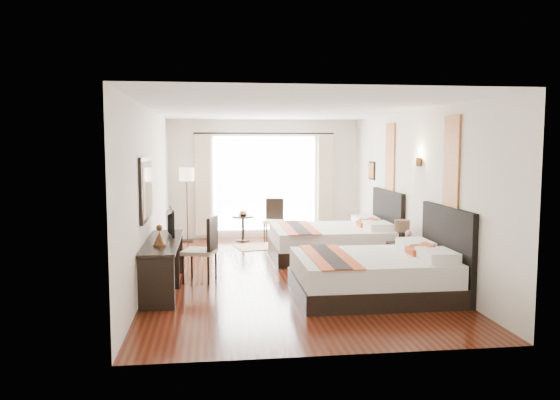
{
  "coord_description": "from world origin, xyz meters",
  "views": [
    {
      "loc": [
        -1.23,
        -9.16,
        2.19
      ],
      "look_at": [
        -0.06,
        0.26,
        1.24
      ],
      "focal_mm": 35.0,
      "sensor_mm": 36.0,
      "label": 1
    }
  ],
  "objects": [
    {
      "name": "floor_lamp",
      "position": [
        -1.81,
        3.38,
        1.43
      ],
      "size": [
        0.34,
        0.34,
        1.69
      ],
      "color": "black",
      "rests_on": "floor"
    },
    {
      "name": "window_chair",
      "position": [
        0.17,
        3.28,
        0.29
      ],
      "size": [
        0.54,
        0.54,
        0.96
      ],
      "rotation": [
        0.0,
        0.0,
        -1.81
      ],
      "color": "tan",
      "rests_on": "floor"
    },
    {
      "name": "nightstand",
      "position": [
        1.98,
        -0.35,
        0.27
      ],
      "size": [
        0.45,
        0.55,
        0.53
      ],
      "primitive_type": "cube",
      "color": "black",
      "rests_on": "floor"
    },
    {
      "name": "drape_left",
      "position": [
        -1.45,
        3.63,
        1.28
      ],
      "size": [
        0.35,
        0.14,
        2.35
      ],
      "primitive_type": "cube",
      "color": "beige",
      "rests_on": "floor"
    },
    {
      "name": "side_table",
      "position": [
        -0.54,
        3.27,
        0.29
      ],
      "size": [
        0.51,
        0.51,
        0.58
      ],
      "primitive_type": "cylinder",
      "color": "black",
      "rests_on": "floor"
    },
    {
      "name": "wall_entry",
      "position": [
        0.0,
        -3.75,
        1.4
      ],
      "size": [
        4.5,
        0.01,
        2.8
      ],
      "primitive_type": "cube",
      "color": "silver",
      "rests_on": "floor"
    },
    {
      "name": "wall_window",
      "position": [
        0.0,
        3.75,
        1.4
      ],
      "size": [
        4.5,
        0.01,
        2.8
      ],
      "primitive_type": "cube",
      "color": "silver",
      "rests_on": "floor"
    },
    {
      "name": "fruit_bowl",
      "position": [
        -0.54,
        3.26,
        0.61
      ],
      "size": [
        0.27,
        0.27,
        0.06
      ],
      "primitive_type": "imported",
      "rotation": [
        0.0,
        0.0,
        -0.19
      ],
      "color": "#482F19",
      "rests_on": "side_table"
    },
    {
      "name": "wall_headboard",
      "position": [
        2.25,
        0.0,
        1.4
      ],
      "size": [
        0.01,
        7.5,
        2.8
      ],
      "primitive_type": "cube",
      "color": "silver",
      "rests_on": "floor"
    },
    {
      "name": "vase",
      "position": [
        2.01,
        -0.52,
        0.57
      ],
      "size": [
        0.18,
        0.18,
        0.15
      ],
      "primitive_type": "imported",
      "rotation": [
        0.0,
        0.0,
        0.34
      ],
      "color": "black",
      "rests_on": "nightstand"
    },
    {
      "name": "desk_chair",
      "position": [
        -1.43,
        -0.4,
        0.32
      ],
      "size": [
        0.61,
        0.61,
        1.05
      ],
      "rotation": [
        0.0,
        0.0,
        2.85
      ],
      "color": "tan",
      "rests_on": "floor"
    },
    {
      "name": "floor",
      "position": [
        0.0,
        0.0,
        -0.01
      ],
      "size": [
        4.5,
        7.5,
        0.01
      ],
      "primitive_type": "cube",
      "color": "#3D0F0B",
      "rests_on": "ground"
    },
    {
      "name": "mirror_frame",
      "position": [
        -2.22,
        -0.85,
        1.55
      ],
      "size": [
        0.04,
        1.25,
        0.95
      ],
      "primitive_type": "cube",
      "color": "black",
      "rests_on": "wall_desk"
    },
    {
      "name": "mirror_glass",
      "position": [
        -2.19,
        -0.85,
        1.55
      ],
      "size": [
        0.01,
        1.12,
        0.82
      ],
      "primitive_type": "cube",
      "color": "white",
      "rests_on": "mirror_frame"
    },
    {
      "name": "sheer_curtain",
      "position": [
        0.0,
        3.67,
        1.3
      ],
      "size": [
        2.3,
        0.02,
        2.1
      ],
      "primitive_type": "cube",
      "color": "white",
      "rests_on": "wall_window"
    },
    {
      "name": "jute_rug",
      "position": [
        -0.13,
        2.51,
        0.01
      ],
      "size": [
        1.37,
        1.07,
        0.01
      ],
      "primitive_type": "cube",
      "rotation": [
        0.0,
        0.0,
        0.21
      ],
      "color": "tan",
      "rests_on": "floor"
    },
    {
      "name": "ceiling",
      "position": [
        0.0,
        0.0,
        2.79
      ],
      "size": [
        4.5,
        7.5,
        0.02
      ],
      "primitive_type": "cube",
      "color": "white",
      "rests_on": "wall_headboard"
    },
    {
      "name": "art_panel_far",
      "position": [
        2.23,
        1.18,
        1.95
      ],
      "size": [
        0.03,
        0.5,
        1.35
      ],
      "primitive_type": "cube",
      "color": "maroon",
      "rests_on": "wall_headboard"
    },
    {
      "name": "wall_desk",
      "position": [
        -2.25,
        0.0,
        1.4
      ],
      "size": [
        0.01,
        7.5,
        2.8
      ],
      "primitive_type": "cube",
      "color": "silver",
      "rests_on": "floor"
    },
    {
      "name": "bronze_figurine",
      "position": [
        -1.99,
        -1.34,
        0.89
      ],
      "size": [
        0.22,
        0.22,
        0.28
      ],
      "primitive_type": null,
      "rotation": [
        0.0,
        0.0,
        0.25
      ],
      "color": "#452C18",
      "rests_on": "console_desk"
    },
    {
      "name": "bed_far",
      "position": [
        1.14,
        1.18,
        0.34
      ],
      "size": [
        2.33,
        1.82,
        1.32
      ],
      "color": "black",
      "rests_on": "floor"
    },
    {
      "name": "window_glass",
      "position": [
        0.0,
        3.73,
        1.3
      ],
      "size": [
        2.4,
        0.02,
        2.2
      ],
      "primitive_type": "cube",
      "color": "white",
      "rests_on": "wall_window"
    },
    {
      "name": "television",
      "position": [
        -1.97,
        -0.3,
        0.97
      ],
      "size": [
        0.2,
        0.75,
        0.43
      ],
      "primitive_type": "imported",
      "rotation": [
        0.0,
        0.0,
        1.71
      ],
      "color": "black",
      "rests_on": "console_desk"
    },
    {
      "name": "wall_sconce",
      "position": [
        2.19,
        -0.35,
        1.92
      ],
      "size": [
        0.1,
        0.14,
        0.14
      ],
      "primitive_type": "cube",
      "color": "#452C18",
      "rests_on": "wall_headboard"
    },
    {
      "name": "art_panel_near",
      "position": [
        2.23,
        -1.58,
        1.95
      ],
      "size": [
        0.03,
        0.5,
        1.35
      ],
      "primitive_type": "cube",
      "color": "maroon",
      "rests_on": "wall_headboard"
    },
    {
      "name": "bed_near",
      "position": [
        1.16,
        -1.58,
        0.33
      ],
      "size": [
        2.3,
        1.79,
        1.3
      ],
      "color": "black",
      "rests_on": "floor"
    },
    {
      "name": "console_desk",
      "position": [
        -1.99,
        -0.85,
        0.38
      ],
      "size": [
        0.5,
        2.2,
        0.76
      ],
      "primitive_type": "cube",
      "color": "black",
      "rests_on": "floor"
    },
    {
      "name": "drape_right",
      "position": [
        1.45,
        3.63,
        1.28
      ],
      "size": [
        0.35,
        0.14,
        2.35
      ],
      "primitive_type": "cube",
      "color": "beige",
      "rests_on": "floor"
    },
    {
      "name": "table_lamp",
      "position": [
        2.0,
        -0.2,
        0.79
      ],
      "size": [
        0.26,
        0.26,
        0.42
      ],
      "color": "black",
      "rests_on": "nightstand"
    }
  ]
}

